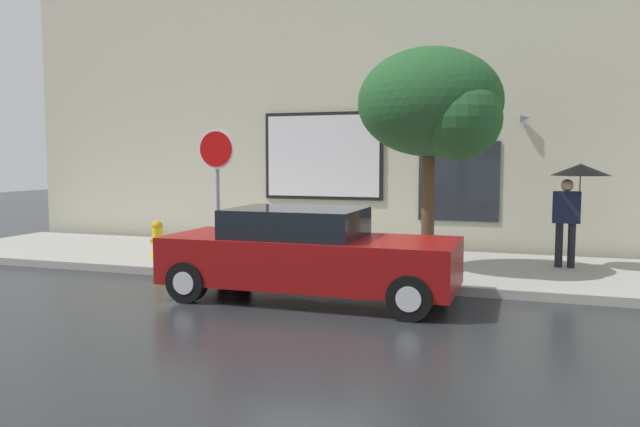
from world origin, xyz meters
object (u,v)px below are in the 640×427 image
object	(u,v)px
pedestrian_with_umbrella	(576,184)
stop_sign	(217,170)
fire_hydrant	(158,239)
parked_car	(307,254)
street_tree	(436,106)

from	to	relation	value
pedestrian_with_umbrella	stop_sign	xyz separation A→B (m)	(-6.41, -2.09, 0.26)
fire_hydrant	pedestrian_with_umbrella	world-z (taller)	pedestrian_with_umbrella
parked_car	fire_hydrant	distance (m)	4.58
pedestrian_with_umbrella	street_tree	distance (m)	3.12
parked_car	street_tree	distance (m)	3.64
parked_car	pedestrian_with_umbrella	world-z (taller)	pedestrian_with_umbrella
fire_hydrant	stop_sign	distance (m)	2.41
parked_car	fire_hydrant	size ratio (longest dim) A/B	5.88
fire_hydrant	street_tree	bearing A→B (deg)	0.76
pedestrian_with_umbrella	parked_car	bearing A→B (deg)	-139.80
stop_sign	street_tree	bearing A→B (deg)	10.98
fire_hydrant	pedestrian_with_umbrella	xyz separation A→B (m)	(8.19, 1.40, 1.21)
fire_hydrant	street_tree	world-z (taller)	street_tree
parked_car	fire_hydrant	xyz separation A→B (m)	(-4.08, 2.08, -0.18)
pedestrian_with_umbrella	street_tree	bearing A→B (deg)	-151.72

